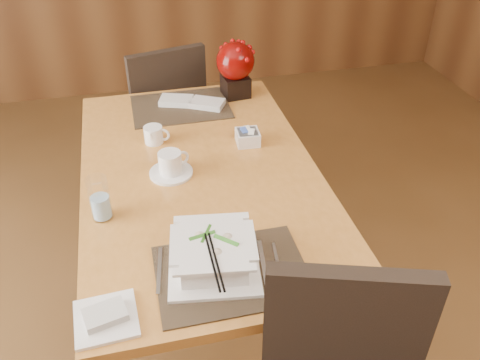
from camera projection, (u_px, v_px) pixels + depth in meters
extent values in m
cube|color=#CC8538|center=(201.00, 176.00, 1.97)|extent=(0.90, 1.50, 0.04)
cylinder|color=#CC8538|center=(108.00, 171.00, 2.66)|extent=(0.07, 0.07, 0.71)
cylinder|color=#CC8538|center=(252.00, 152.00, 2.80)|extent=(0.07, 0.07, 0.71)
cube|color=black|center=(232.00, 273.00, 1.52)|extent=(0.45, 0.33, 0.01)
cube|color=black|center=(181.00, 107.00, 2.39)|extent=(0.45, 0.33, 0.01)
cube|color=white|center=(214.00, 267.00, 1.53)|extent=(0.31, 0.31, 0.01)
cube|color=white|center=(213.00, 254.00, 1.50)|extent=(0.22, 0.22, 0.09)
cylinder|color=#D1C670|center=(213.00, 254.00, 1.50)|extent=(0.18, 0.18, 0.08)
cylinder|color=white|center=(171.00, 173.00, 1.94)|extent=(0.17, 0.17, 0.01)
cylinder|color=white|center=(170.00, 162.00, 1.91)|extent=(0.11, 0.11, 0.08)
cylinder|color=black|center=(169.00, 154.00, 1.89)|extent=(0.08, 0.08, 0.01)
cylinder|color=white|center=(100.00, 199.00, 1.69)|extent=(0.09, 0.09, 0.16)
cube|color=white|center=(248.00, 137.00, 2.11)|extent=(0.10, 0.10, 0.06)
cube|color=black|center=(236.00, 86.00, 2.46)|extent=(0.13, 0.13, 0.10)
sphere|color=#740704|center=(235.00, 61.00, 2.39)|extent=(0.18, 0.18, 0.18)
cube|color=white|center=(106.00, 319.00, 1.38)|extent=(0.18, 0.18, 0.01)
cube|color=black|center=(344.00, 338.00, 1.36)|extent=(0.43, 0.18, 0.49)
cube|color=black|center=(161.00, 121.00, 2.94)|extent=(0.52, 0.52, 0.06)
cube|color=black|center=(169.00, 93.00, 2.65)|extent=(0.41, 0.14, 0.47)
cylinder|color=black|center=(181.00, 134.00, 3.27)|extent=(0.03, 0.03, 0.40)
cylinder|color=black|center=(203.00, 161.00, 3.01)|extent=(0.03, 0.03, 0.40)
cylinder|color=black|center=(127.00, 147.00, 3.14)|extent=(0.03, 0.03, 0.40)
cylinder|color=black|center=(146.00, 176.00, 2.88)|extent=(0.03, 0.03, 0.40)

